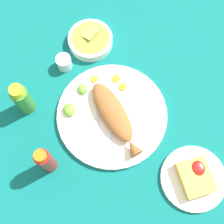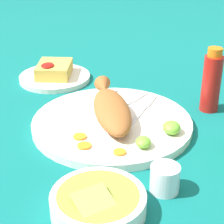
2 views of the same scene
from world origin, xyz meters
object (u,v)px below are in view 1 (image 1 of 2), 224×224
Objects in this scene: hot_sauce_bottle_green at (23,99)px; guacamole_bowl at (90,40)px; salt_cup at (64,63)px; fork_near at (109,141)px; fork_far at (96,137)px; main_plate at (112,115)px; hot_sauce_bottle_red at (46,161)px; side_plate_fries at (193,178)px; fried_fish at (114,115)px.

guacamole_bowl is at bearing -56.36° from hot_sauce_bottle_green.
guacamole_bowl is at bearing -60.31° from salt_cup.
hot_sauce_bottle_green is at bearing -98.15° from fork_near.
fork_near is at bearing 74.95° from fork_far.
main_plate is 0.26m from hot_sauce_bottle_red.
hot_sauce_bottle_green reaches higher than side_plate_fries.
main_plate is at bearing 149.54° from fork_far.
main_plate is at bearing 33.95° from side_plate_fries.
fork_near is at bearing 158.24° from main_plate.
hot_sauce_bottle_green reaches higher than guacamole_bowl.
fried_fish is at bearing -69.23° from hot_sauce_bottle_red.
fried_fish is 1.75× the size of hot_sauce_bottle_red.
fork_far is at bearing -91.84° from fork_near.
guacamole_bowl is at bearing -153.17° from fork_near.
main_plate is 0.09m from fork_near.
main_plate is at bearing -154.87° from salt_cup.
salt_cup is at bearing -21.23° from hot_sauce_bottle_red.
fried_fish is 5.27× the size of salt_cup.
fried_fish is 0.09m from fork_near.
hot_sauce_bottle_green is at bearing 123.64° from guacamole_bowl.
fork_near is 1.03× the size of hot_sauce_bottle_red.
fork_far is 3.39× the size of salt_cup.
side_plate_fries is (-0.21, -0.25, -0.01)m from fork_far.
main_plate is 2.29× the size of hot_sauce_bottle_red.
fried_fish is 0.30m from guacamole_bowl.
guacamole_bowl is (0.06, -0.11, -0.00)m from salt_cup.
side_plate_fries is (-0.18, -0.22, -0.01)m from fork_near.
fork_far is 1.13× the size of hot_sauce_bottle_red.
hot_sauce_bottle_green is 0.73× the size of side_plate_fries.
side_plate_fries is 1.29× the size of guacamole_bowl.
main_plate is 0.29m from guacamole_bowl.
fork_far is at bearing 50.46° from side_plate_fries.
fork_near is at bearing 49.69° from side_plate_fries.
guacamole_bowl is (0.39, -0.24, -0.06)m from hot_sauce_bottle_red.
hot_sauce_bottle_red is 3.01× the size of salt_cup.
fried_fish is 0.32m from side_plate_fries.
fork_near is 0.32m from salt_cup.
salt_cup reaches higher than side_plate_fries.
fork_far is (0.03, 0.04, 0.00)m from fork_near.
fork_far is 1.21× the size of hot_sauce_bottle_green.
fork_far is (-0.05, 0.08, -0.02)m from fried_fish.
salt_cup reaches higher than fork_near.
side_plate_fries is at bearing 82.62° from fork_near.
fried_fish is 1.56× the size of fork_far.
guacamole_bowl is at bearing -12.97° from fried_fish.
fried_fish is at bearing -115.13° from hot_sauce_bottle_green.
fork_near is at bearing 140.79° from fried_fish.
hot_sauce_bottle_red is at bearing 148.61° from guacamole_bowl.
hot_sauce_bottle_green is at bearing 49.29° from side_plate_fries.
main_plate is 2.30× the size of guacamole_bowl.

